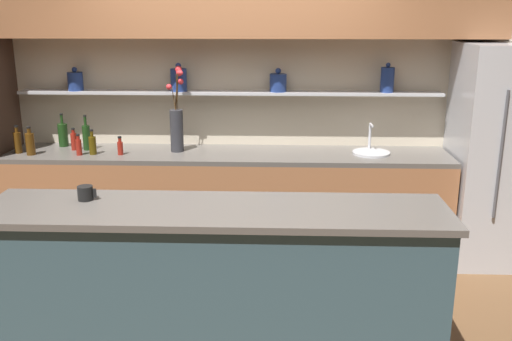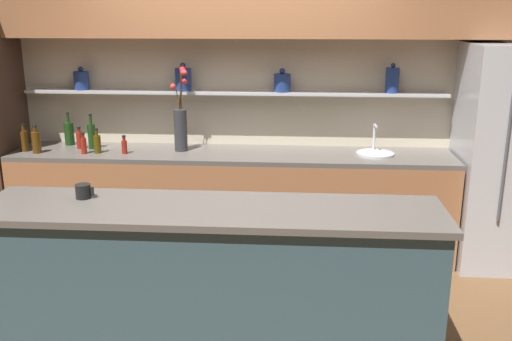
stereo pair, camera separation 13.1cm
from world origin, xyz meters
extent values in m
plane|color=brown|center=(0.00, 0.00, 0.00)|extent=(12.00, 12.00, 0.00)
cube|color=beige|center=(0.00, 1.60, 1.30)|extent=(5.20, 0.10, 2.60)
cube|color=#B7B7BC|center=(-0.08, 1.46, 1.41)|extent=(3.70, 0.18, 0.02)
cylinder|color=navy|center=(-1.43, 1.45, 1.50)|extent=(0.13, 0.13, 0.16)
sphere|color=navy|center=(-1.43, 1.45, 1.60)|extent=(0.05, 0.05, 0.05)
cylinder|color=navy|center=(-0.51, 1.45, 1.52)|extent=(0.14, 0.14, 0.20)
sphere|color=navy|center=(-0.51, 1.45, 1.64)|extent=(0.05, 0.05, 0.05)
cylinder|color=navy|center=(0.35, 1.45, 1.50)|extent=(0.15, 0.15, 0.15)
sphere|color=navy|center=(0.35, 1.45, 1.60)|extent=(0.05, 0.05, 0.05)
cylinder|color=navy|center=(1.29, 1.45, 1.53)|extent=(0.11, 0.11, 0.21)
sphere|color=navy|center=(1.29, 1.45, 1.65)|extent=(0.04, 0.04, 0.04)
cube|color=#99603D|center=(0.00, 1.38, 2.09)|extent=(4.42, 0.34, 0.42)
cube|color=#99603D|center=(-0.08, 1.24, 0.44)|extent=(3.80, 0.62, 0.88)
cube|color=#56514C|center=(-0.08, 1.24, 0.90)|extent=(3.80, 0.62, 0.04)
cube|color=#334C56|center=(0.00, -0.45, 0.49)|extent=(2.63, 0.55, 0.98)
cube|color=#56514C|center=(0.00, -0.45, 1.00)|extent=(2.69, 0.61, 0.04)
cube|color=#B7B7BC|center=(2.22, 1.20, 0.93)|extent=(0.75, 0.70, 1.85)
cylinder|color=#4C4C51|center=(2.09, 0.83, 1.02)|extent=(0.02, 0.02, 1.02)
cylinder|color=#2D2D33|center=(-0.52, 1.27, 1.10)|extent=(0.11, 0.11, 0.36)
cylinder|color=#4C3319|center=(-0.51, 1.30, 1.45)|extent=(0.04, 0.02, 0.34)
sphere|color=red|center=(-0.50, 1.34, 1.62)|extent=(0.06, 0.06, 0.06)
cylinder|color=#4C3319|center=(-0.51, 1.28, 1.44)|extent=(0.05, 0.04, 0.31)
sphere|color=red|center=(-0.48, 1.31, 1.59)|extent=(0.06, 0.06, 0.06)
cylinder|color=#4C3319|center=(-0.50, 1.29, 1.40)|extent=(0.03, 0.02, 0.24)
sphere|color=red|center=(-0.48, 1.32, 1.52)|extent=(0.05, 0.05, 0.05)
cylinder|color=#4C3319|center=(-0.53, 1.26, 1.38)|extent=(0.04, 0.05, 0.20)
sphere|color=red|center=(-0.56, 1.24, 1.49)|extent=(0.05, 0.05, 0.05)
cylinder|color=#4C3319|center=(-0.50, 1.28, 1.44)|extent=(0.02, 0.09, 0.30)
sphere|color=red|center=(-0.47, 1.28, 1.60)|extent=(0.04, 0.04, 0.04)
cylinder|color=#B7B7BC|center=(1.16, 1.24, 0.93)|extent=(0.32, 0.32, 0.02)
cylinder|color=#B7B7BC|center=(1.16, 1.36, 1.05)|extent=(0.02, 0.02, 0.22)
cylinder|color=#B7B7BC|center=(1.16, 1.30, 1.16)|extent=(0.02, 0.12, 0.02)
cylinder|color=maroon|center=(-1.43, 1.29, 0.99)|extent=(0.05, 0.05, 0.15)
cylinder|color=maroon|center=(-1.43, 1.29, 1.08)|extent=(0.03, 0.03, 0.04)
cylinder|color=black|center=(-1.43, 1.29, 1.11)|extent=(0.03, 0.03, 0.01)
cylinder|color=#193814|center=(-1.58, 1.42, 1.02)|extent=(0.08, 0.08, 0.20)
cylinder|color=#193814|center=(-1.58, 1.42, 1.16)|extent=(0.02, 0.02, 0.08)
cylinder|color=black|center=(-1.58, 1.42, 1.21)|extent=(0.03, 0.03, 0.01)
cylinder|color=#4C2D0C|center=(-1.74, 1.10, 1.01)|extent=(0.07, 0.07, 0.18)
cylinder|color=#4C2D0C|center=(-1.74, 1.10, 1.13)|extent=(0.03, 0.03, 0.04)
cylinder|color=black|center=(-1.74, 1.10, 1.16)|extent=(0.03, 0.03, 0.01)
cylinder|color=#47380A|center=(-1.22, 1.14, 1.00)|extent=(0.06, 0.06, 0.15)
cylinder|color=#47380A|center=(-1.22, 1.14, 1.10)|extent=(0.03, 0.03, 0.05)
cylinder|color=black|center=(-1.22, 1.14, 1.13)|extent=(0.03, 0.03, 0.01)
cylinder|color=maroon|center=(-0.98, 1.13, 0.98)|extent=(0.05, 0.05, 0.11)
cylinder|color=maroon|center=(-0.98, 1.13, 1.05)|extent=(0.03, 0.03, 0.04)
cylinder|color=black|center=(-0.98, 1.13, 1.07)|extent=(0.03, 0.03, 0.01)
cylinder|color=#4C2D0C|center=(-1.87, 1.16, 1.01)|extent=(0.06, 0.06, 0.18)
cylinder|color=#4C2D0C|center=(-1.87, 1.16, 1.12)|extent=(0.03, 0.03, 0.04)
cylinder|color=black|center=(-1.87, 1.16, 1.15)|extent=(0.03, 0.03, 0.01)
cylinder|color=maroon|center=(-1.32, 1.10, 0.99)|extent=(0.05, 0.05, 0.13)
cylinder|color=maroon|center=(-1.32, 1.10, 1.07)|extent=(0.03, 0.03, 0.04)
cylinder|color=black|center=(-1.32, 1.10, 1.10)|extent=(0.03, 0.03, 0.01)
cylinder|color=#193814|center=(-1.32, 1.29, 1.03)|extent=(0.07, 0.07, 0.22)
cylinder|color=#193814|center=(-1.32, 1.29, 1.18)|extent=(0.02, 0.02, 0.08)
cylinder|color=black|center=(-1.32, 1.29, 1.22)|extent=(0.03, 0.03, 0.01)
cylinder|color=black|center=(-0.78, -0.35, 1.06)|extent=(0.09, 0.09, 0.09)
cube|color=black|center=(-0.73, -0.35, 1.06)|extent=(0.02, 0.01, 0.05)
camera|label=1|loc=(0.36, -3.52, 2.11)|focal=40.00mm
camera|label=2|loc=(0.49, -3.51, 2.11)|focal=40.00mm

